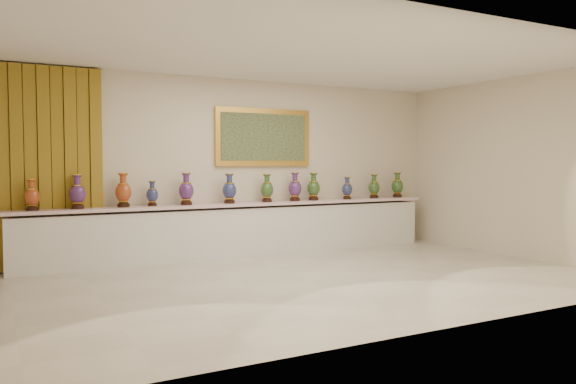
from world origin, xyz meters
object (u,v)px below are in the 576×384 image
at_px(vase_1, 77,193).
at_px(vase_2, 123,192).
at_px(vase_0, 32,196).
at_px(counter, 241,230).

bearing_deg(vase_1, vase_2, 0.72).
xyz_separation_m(vase_1, vase_2, (0.66, 0.01, 0.01)).
xyz_separation_m(vase_0, vase_1, (0.61, 0.03, 0.02)).
height_order(counter, vase_0, vase_0).
bearing_deg(vase_2, vase_1, -179.28).
bearing_deg(vase_0, vase_1, 3.05).
distance_m(counter, vase_2, 2.07).
distance_m(counter, vase_1, 2.70).
bearing_deg(vase_2, vase_0, -178.16).
bearing_deg(counter, vase_1, -179.76).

